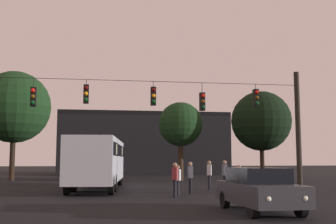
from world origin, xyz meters
TOP-DOWN VIEW (x-y plane):
  - ground_plane at (0.00, 24.50)m, footprint 168.00×168.00m
  - overhead_signal_span at (0.04, 12.37)m, footprint 16.77×0.44m
  - city_bus at (-2.43, 17.28)m, footprint 3.49×11.18m
  - car_near_right at (3.23, 5.13)m, footprint 1.90×4.37m
  - car_far_left at (-1.51, 27.96)m, footprint 1.89×4.37m
  - pedestrian_crossing_left at (1.32, 11.27)m, footprint 0.35×0.42m
  - pedestrian_crossing_center at (4.22, 16.06)m, footprint 0.35×0.42m
  - pedestrian_crossing_right at (5.10, 12.98)m, footprint 0.34×0.42m
  - pedestrian_near_bus at (2.43, 13.02)m, footprint 0.25×0.36m
  - pedestrian_trailing at (4.96, 15.28)m, footprint 0.24×0.36m
  - pedestrian_far_side at (1.62, 12.22)m, footprint 0.36×0.42m
  - corner_building at (2.63, 43.74)m, footprint 20.04×9.67m
  - tree_left_silhouette at (11.40, 25.92)m, footprint 5.21×5.21m
  - tree_behind_building at (-9.88, 28.72)m, footprint 6.23×6.23m
  - tree_right_far at (4.39, 26.75)m, footprint 3.83×3.83m

SIDE VIEW (x-z plane):
  - ground_plane at x=0.00m, z-range 0.00..0.00m
  - car_near_right at x=3.23m, z-range 0.04..1.56m
  - car_far_left at x=-1.51m, z-range 0.04..1.56m
  - pedestrian_far_side at x=1.62m, z-range 0.09..1.60m
  - pedestrian_crossing_right at x=5.10m, z-range 0.09..1.61m
  - pedestrian_crossing_left at x=1.32m, z-range 0.11..1.76m
  - pedestrian_near_bus at x=2.43m, z-range 0.11..1.79m
  - pedestrian_crossing_center at x=4.22m, z-range 0.12..1.84m
  - pedestrian_trailing at x=4.96m, z-range 0.12..1.87m
  - city_bus at x=-2.43m, z-range 0.37..3.37m
  - corner_building at x=2.63m, z-range 0.00..7.39m
  - overhead_signal_span at x=0.04m, z-range 0.58..7.14m
  - tree_right_far at x=4.39m, z-range 1.43..8.18m
  - tree_left_silhouette at x=11.40m, z-range 1.26..9.00m
  - tree_behind_building at x=-9.88m, z-range 1.59..11.03m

